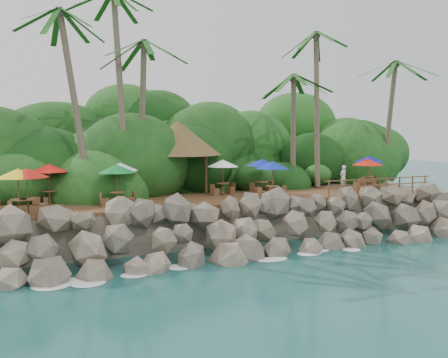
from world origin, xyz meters
name	(u,v)px	position (x,y,z in m)	size (l,w,h in m)	color
ground	(274,260)	(0.00, 0.00, 0.00)	(140.00, 140.00, 0.00)	#19514F
land_base	(172,197)	(0.00, 16.00, 1.05)	(32.00, 25.20, 2.10)	gray
jungle_hill	(147,199)	(0.00, 23.50, 0.00)	(44.80, 28.00, 15.40)	#143811
seawall	(255,229)	(0.00, 2.00, 1.15)	(29.00, 4.00, 2.30)	gray
terrace	(224,199)	(0.00, 6.00, 2.20)	(26.00, 5.00, 0.20)	brown
jungle_foliage	(176,213)	(0.00, 15.00, 0.00)	(44.00, 16.00, 12.00)	#143811
foam_line	(271,258)	(0.00, 0.30, 0.03)	(25.20, 0.80, 0.06)	white
palms	(236,37)	(2.10, 8.80, 12.29)	(29.61, 7.11, 13.67)	brown
palapa	(178,138)	(-1.59, 9.74, 5.79)	(5.66, 5.66, 4.60)	brown
dining_clusters	(198,168)	(-1.69, 5.86, 4.10)	(25.03, 5.02, 2.17)	brown
railing	(380,184)	(9.68, 3.65, 2.91)	(8.30, 0.10, 1.00)	brown
waiter	(343,177)	(9.10, 6.53, 3.11)	(0.59, 0.39, 1.61)	white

